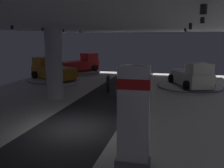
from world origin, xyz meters
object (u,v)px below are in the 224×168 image
(column_left, at_px, (54,64))
(pickup_truck_deep_left, at_px, (81,64))
(display_platform_deep_left, at_px, (79,73))
(brand_sign_pylon, at_px, (134,117))
(pickup_truck_far_left, at_px, (52,70))
(pickup_truck_far_right, at_px, (192,77))
(visitor_walking_far, at_px, (118,93))
(display_platform_far_left, at_px, (54,80))
(visitor_walking_near, at_px, (108,82))
(display_platform_far_right, at_px, (190,87))

(column_left, bearing_deg, pickup_truck_deep_left, 103.15)
(display_platform_deep_left, bearing_deg, brand_sign_pylon, -63.26)
(pickup_truck_far_left, relative_size, pickup_truck_far_right, 1.00)
(brand_sign_pylon, bearing_deg, pickup_truck_far_right, 79.42)
(brand_sign_pylon, xyz_separation_m, visitor_walking_far, (-2.41, 7.97, -1.05))
(column_left, xyz_separation_m, brand_sign_pylon, (7.72, -8.91, -0.80))
(display_platform_far_left, height_order, pickup_truck_far_right, pickup_truck_far_right)
(display_platform_deep_left, height_order, pickup_truck_far_right, pickup_truck_far_right)
(display_platform_far_left, relative_size, pickup_truck_far_right, 1.00)
(visitor_walking_near, bearing_deg, display_platform_far_right, 28.02)
(pickup_truck_far_left, bearing_deg, pickup_truck_far_right, -0.86)
(display_platform_far_left, xyz_separation_m, pickup_truck_deep_left, (0.55, 6.50, 1.13))
(brand_sign_pylon, distance_m, display_platform_far_left, 19.32)
(pickup_truck_far_right, bearing_deg, visitor_walking_near, -154.29)
(column_left, height_order, pickup_truck_deep_left, column_left)
(brand_sign_pylon, bearing_deg, visitor_walking_far, 106.85)
(display_platform_far_left, height_order, pickup_truck_far_left, pickup_truck_far_left)
(column_left, height_order, pickup_truck_far_right, column_left)
(display_platform_deep_left, bearing_deg, pickup_truck_far_left, -96.14)
(visitor_walking_far, bearing_deg, brand_sign_pylon, -73.15)
(pickup_truck_far_left, bearing_deg, visitor_walking_near, -26.34)
(brand_sign_pylon, relative_size, display_platform_far_right, 0.63)
(brand_sign_pylon, bearing_deg, visitor_walking_near, 109.46)
(display_platform_far_left, bearing_deg, visitor_walking_near, -26.36)
(display_platform_deep_left, distance_m, pickup_truck_deep_left, 1.15)
(display_platform_far_left, distance_m, pickup_truck_far_left, 1.12)
(column_left, relative_size, pickup_truck_far_right, 0.96)
(column_left, distance_m, brand_sign_pylon, 11.82)
(column_left, distance_m, display_platform_far_right, 12.80)
(display_platform_far_left, xyz_separation_m, display_platform_deep_left, (0.37, 6.24, 0.03))
(pickup_truck_deep_left, distance_m, visitor_walking_near, 11.97)
(pickup_truck_far_left, relative_size, visitor_walking_near, 3.58)
(display_platform_deep_left, bearing_deg, visitor_walking_far, -58.21)
(display_platform_deep_left, xyz_separation_m, pickup_truck_deep_left, (0.19, 0.26, 1.10))
(column_left, relative_size, display_platform_far_left, 0.97)
(column_left, distance_m, visitor_walking_near, 5.01)
(column_left, relative_size, brand_sign_pylon, 1.46)
(pickup_truck_far_left, distance_m, pickup_truck_deep_left, 6.42)
(column_left, bearing_deg, visitor_walking_near, 41.88)
(column_left, distance_m, display_platform_far_left, 7.98)
(pickup_truck_far_right, bearing_deg, column_left, -148.31)
(column_left, height_order, display_platform_far_right, column_left)
(brand_sign_pylon, xyz_separation_m, pickup_truck_deep_left, (-10.79, 22.04, -0.65))
(visitor_walking_near, distance_m, visitor_walking_far, 4.45)
(pickup_truck_far_left, distance_m, visitor_walking_near, 8.24)
(pickup_truck_deep_left, xyz_separation_m, visitor_walking_near, (6.54, -10.02, -0.40))
(column_left, relative_size, pickup_truck_deep_left, 0.99)
(pickup_truck_far_right, bearing_deg, pickup_truck_far_left, 179.14)
(pickup_truck_far_left, distance_m, visitor_walking_far, 12.02)
(display_platform_far_right, bearing_deg, brand_sign_pylon, -99.96)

